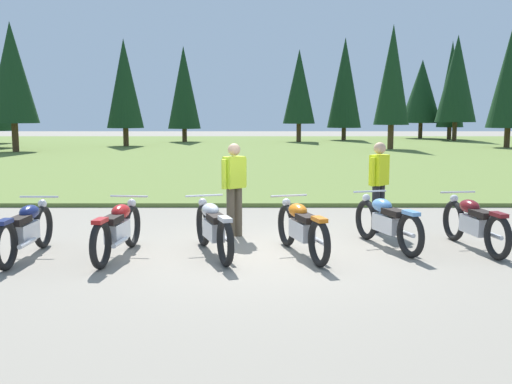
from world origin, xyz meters
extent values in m
plane|color=gray|center=(0.00, 0.00, 0.00)|extent=(140.00, 140.00, 0.00)
cube|color=#5B7033|center=(0.00, 26.64, 0.05)|extent=(80.00, 44.00, 0.10)
cylinder|color=#47331E|center=(16.04, 38.57, 0.80)|extent=(0.36, 0.36, 1.60)
cone|color=#143319|center=(16.04, 38.57, 5.05)|extent=(3.22, 3.22, 6.89)
cylinder|color=#47331E|center=(16.53, 41.36, 0.57)|extent=(0.36, 0.36, 1.14)
cone|color=#143319|center=(16.53, 41.36, 4.76)|extent=(2.26, 2.26, 7.25)
cylinder|color=#47331E|center=(14.60, 43.32, 0.74)|extent=(0.36, 0.36, 1.48)
cone|color=#143319|center=(14.60, 43.32, 4.24)|extent=(3.50, 3.50, 5.52)
cylinder|color=#47331E|center=(-13.69, 24.29, 0.86)|extent=(0.36, 0.36, 1.71)
cone|color=#143319|center=(-13.69, 24.29, 4.52)|extent=(2.74, 2.74, 5.62)
cylinder|color=#47331E|center=(16.03, 28.52, 0.68)|extent=(0.36, 0.36, 1.36)
cone|color=#143319|center=(16.03, 28.52, 4.53)|extent=(2.73, 2.73, 6.35)
cylinder|color=#47331E|center=(-8.76, 30.39, 0.65)|extent=(0.36, 0.36, 1.31)
cone|color=#143319|center=(-8.76, 30.39, 4.24)|extent=(2.44, 2.44, 5.87)
cylinder|color=#47331E|center=(-5.58, 36.63, 0.56)|extent=(0.36, 0.36, 1.12)
cone|color=#143319|center=(-5.58, 36.63, 4.26)|extent=(2.53, 2.53, 6.28)
cylinder|color=#47331E|center=(7.23, 39.58, 0.57)|extent=(0.36, 0.36, 1.13)
cone|color=#143319|center=(7.23, 39.58, 4.78)|extent=(2.79, 2.79, 7.29)
cylinder|color=#47331E|center=(3.29, 36.68, 0.76)|extent=(0.36, 0.36, 1.51)
cone|color=#143319|center=(3.29, 36.68, 4.34)|extent=(2.49, 2.49, 5.66)
cylinder|color=#47331E|center=(8.18, 26.80, 0.79)|extent=(0.36, 0.36, 1.58)
cone|color=#143319|center=(8.18, 26.80, 4.57)|extent=(2.13, 2.13, 5.97)
torus|color=black|center=(-3.52, 0.41, 0.35)|extent=(0.11, 0.70, 0.70)
torus|color=black|center=(-3.54, -0.99, 0.35)|extent=(0.11, 0.70, 0.70)
cube|color=silver|center=(-3.53, -0.29, 0.40)|extent=(0.21, 0.64, 0.28)
ellipsoid|color=navy|center=(-3.53, -0.11, 0.68)|extent=(0.27, 0.48, 0.22)
cube|color=black|center=(-3.53, -0.51, 0.62)|extent=(0.23, 0.48, 0.10)
cube|color=navy|center=(-3.54, -0.99, 0.69)|extent=(0.14, 0.32, 0.06)
cylinder|color=silver|center=(-3.52, 0.31, 0.86)|extent=(0.62, 0.04, 0.03)
sphere|color=silver|center=(-3.52, 0.43, 0.73)|extent=(0.14, 0.14, 0.14)
cylinder|color=silver|center=(-3.39, -0.59, 0.30)|extent=(0.08, 0.55, 0.07)
torus|color=black|center=(-2.08, 0.48, 0.35)|extent=(0.17, 0.71, 0.70)
torus|color=black|center=(-2.22, -0.91, 0.35)|extent=(0.17, 0.71, 0.70)
cube|color=silver|center=(-2.15, -0.22, 0.40)|extent=(0.27, 0.66, 0.28)
ellipsoid|color=#AD1919|center=(-2.13, -0.04, 0.68)|extent=(0.31, 0.50, 0.22)
cube|color=black|center=(-2.17, -0.44, 0.62)|extent=(0.27, 0.50, 0.10)
cube|color=#AD1919|center=(-2.22, -0.91, 0.69)|extent=(0.17, 0.33, 0.06)
cylinder|color=silver|center=(-2.09, 0.38, 0.86)|extent=(0.62, 0.10, 0.03)
sphere|color=silver|center=(-2.07, 0.50, 0.73)|extent=(0.14, 0.14, 0.14)
cylinder|color=silver|center=(-2.04, -0.53, 0.30)|extent=(0.13, 0.55, 0.07)
torus|color=black|center=(-0.91, 0.56, 0.35)|extent=(0.31, 0.70, 0.70)
torus|color=black|center=(-0.47, -0.77, 0.35)|extent=(0.31, 0.70, 0.70)
cube|color=silver|center=(-0.69, -0.10, 0.40)|extent=(0.39, 0.67, 0.28)
ellipsoid|color=#B7B7BC|center=(-0.75, 0.07, 0.68)|extent=(0.40, 0.54, 0.22)
cube|color=black|center=(-0.62, -0.31, 0.62)|extent=(0.36, 0.52, 0.10)
cube|color=#B7B7BC|center=(-0.47, -0.77, 0.69)|extent=(0.23, 0.35, 0.06)
cylinder|color=silver|center=(-0.88, 0.47, 0.86)|extent=(0.60, 0.22, 0.03)
sphere|color=silver|center=(-0.92, 0.58, 0.73)|extent=(0.14, 0.14, 0.14)
cylinder|color=silver|center=(-0.46, -0.35, 0.30)|extent=(0.24, 0.54, 0.07)
torus|color=black|center=(0.48, 0.55, 0.35)|extent=(0.29, 0.70, 0.70)
torus|color=black|center=(0.87, -0.80, 0.35)|extent=(0.29, 0.70, 0.70)
cube|color=silver|center=(0.68, -0.12, 0.40)|extent=(0.37, 0.67, 0.28)
ellipsoid|color=orange|center=(0.62, 0.05, 0.68)|extent=(0.38, 0.53, 0.22)
cube|color=black|center=(0.74, -0.34, 0.62)|extent=(0.35, 0.52, 0.10)
cube|color=orange|center=(0.87, -0.80, 0.69)|extent=(0.22, 0.35, 0.06)
cylinder|color=silver|center=(0.51, 0.45, 0.86)|extent=(0.60, 0.21, 0.03)
sphere|color=silver|center=(0.47, 0.57, 0.73)|extent=(0.14, 0.14, 0.14)
cylinder|color=silver|center=(0.89, -0.37, 0.30)|extent=(0.22, 0.55, 0.07)
torus|color=black|center=(1.90, 1.09, 0.35)|extent=(0.31, 0.70, 0.70)
torus|color=black|center=(2.33, -0.25, 0.35)|extent=(0.31, 0.70, 0.70)
cube|color=silver|center=(2.11, 0.42, 0.40)|extent=(0.38, 0.67, 0.28)
ellipsoid|color=#598CC6|center=(2.06, 0.59, 0.68)|extent=(0.39, 0.54, 0.22)
cube|color=black|center=(2.18, 0.21, 0.62)|extent=(0.35, 0.52, 0.10)
cube|color=#598CC6|center=(2.33, -0.25, 0.69)|extent=(0.23, 0.35, 0.06)
cylinder|color=silver|center=(1.93, 0.99, 0.86)|extent=(0.60, 0.22, 0.03)
sphere|color=silver|center=(1.90, 1.11, 0.73)|extent=(0.14, 0.14, 0.14)
cylinder|color=silver|center=(2.34, 0.18, 0.30)|extent=(0.23, 0.55, 0.07)
torus|color=black|center=(3.40, 0.99, 0.35)|extent=(0.20, 0.71, 0.70)
torus|color=black|center=(3.59, -0.40, 0.35)|extent=(0.20, 0.71, 0.70)
cube|color=silver|center=(3.50, 0.29, 0.40)|extent=(0.29, 0.66, 0.28)
ellipsoid|color=maroon|center=(3.47, 0.47, 0.68)|extent=(0.32, 0.51, 0.22)
cube|color=black|center=(3.53, 0.08, 0.62)|extent=(0.29, 0.51, 0.10)
cube|color=maroon|center=(3.59, -0.40, 0.69)|extent=(0.18, 0.34, 0.06)
cylinder|color=silver|center=(3.41, 0.89, 0.86)|extent=(0.62, 0.12, 0.03)
sphere|color=silver|center=(3.40, 1.01, 0.73)|extent=(0.14, 0.14, 0.14)
cylinder|color=silver|center=(3.68, 0.02, 0.30)|extent=(0.15, 0.55, 0.07)
cylinder|color=#4C4233|center=(-0.48, 1.25, 0.44)|extent=(0.14, 0.14, 0.88)
cylinder|color=#4C4233|center=(-0.35, 1.37, 0.44)|extent=(0.14, 0.14, 0.88)
cube|color=#C6E52D|center=(-0.42, 1.31, 1.16)|extent=(0.42, 0.40, 0.56)
sphere|color=tan|center=(-0.42, 1.31, 1.56)|extent=(0.22, 0.22, 0.22)
cylinder|color=#C6E52D|center=(-0.59, 1.16, 1.14)|extent=(0.09, 0.09, 0.52)
cylinder|color=#C6E52D|center=(-0.24, 1.46, 1.14)|extent=(0.09, 0.09, 0.52)
cylinder|color=black|center=(2.18, 1.68, 0.44)|extent=(0.14, 0.14, 0.88)
cylinder|color=black|center=(2.30, 1.82, 0.44)|extent=(0.14, 0.14, 0.88)
cube|color=#D8EA19|center=(2.24, 1.75, 1.16)|extent=(0.41, 0.41, 0.56)
sphere|color=tan|center=(2.24, 1.75, 1.56)|extent=(0.22, 0.22, 0.22)
cylinder|color=#D8EA19|center=(2.09, 1.58, 1.14)|extent=(0.09, 0.09, 0.52)
cylinder|color=#D8EA19|center=(2.40, 1.92, 1.14)|extent=(0.09, 0.09, 0.52)
camera|label=1|loc=(-0.03, -9.00, 2.16)|focal=41.10mm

